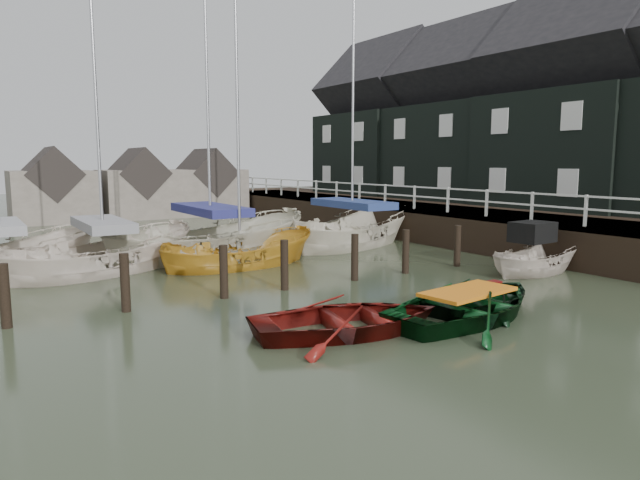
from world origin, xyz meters
TOP-DOWN VIEW (x-y plane):
  - ground at (0.00, 0.00)m, footprint 120.00×120.00m
  - pier at (9.48, 10.00)m, footprint 3.04×32.00m
  - land_strip at (15.00, 10.00)m, footprint 14.00×38.00m
  - quay_houses at (14.99, 8.66)m, footprint 6.52×28.14m
  - mooring_pilings at (-1.11, 3.00)m, footprint 13.72×0.22m
  - far_sheds at (0.83, 26.00)m, footprint 14.00×4.08m
  - rowboat_red at (-2.00, -1.22)m, footprint 4.68×3.78m
  - rowboat_green at (0.79, -1.88)m, footprint 4.74×3.65m
  - rowboat_dkgreen at (2.04, -1.25)m, footprint 4.22×3.38m
  - motorboat at (6.80, 0.84)m, footprint 4.10×1.82m
  - sailboat_a at (-4.83, 8.46)m, footprint 7.15×4.64m
  - sailboat_b at (-0.87, 9.21)m, footprint 7.97×3.32m
  - sailboat_c at (-0.70, 7.01)m, footprint 5.73×2.35m
  - sailboat_d at (5.43, 9.02)m, footprint 8.23×5.52m
  - sailboat_e at (-7.65, 10.07)m, footprint 6.86×4.31m

SIDE VIEW (x-z plane):
  - ground at x=0.00m, z-range 0.00..0.00m
  - land_strip at x=15.00m, z-range -0.75..0.75m
  - rowboat_red at x=-2.00m, z-range -0.43..0.43m
  - rowboat_green at x=0.79m, z-range -0.45..0.45m
  - rowboat_dkgreen at x=2.04m, z-range -0.39..0.39m
  - sailboat_c at x=-0.70m, z-range -5.21..5.25m
  - sailboat_b at x=-0.87m, z-range -6.15..6.27m
  - sailboat_e at x=-7.65m, z-range -4.63..4.74m
  - sailboat_d at x=5.43m, z-range -6.73..6.86m
  - sailboat_a at x=-4.83m, z-range -5.57..5.69m
  - motorboat at x=6.80m, z-range -1.09..1.30m
  - mooring_pilings at x=-1.11m, z-range -0.40..1.40m
  - pier at x=9.48m, z-range -0.64..2.06m
  - far_sheds at x=0.83m, z-range -0.34..4.06m
  - quay_houses at x=14.99m, z-range 0.68..10.68m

